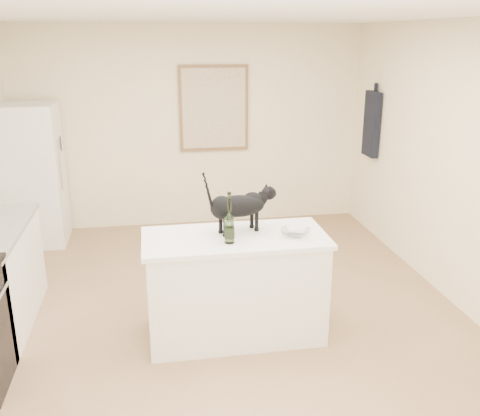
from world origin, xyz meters
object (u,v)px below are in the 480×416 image
fridge (33,175)px  wine_bottle (229,221)px  black_cat (238,209)px  glass_bowl (295,232)px

fridge → wine_bottle: (1.98, -2.69, 0.23)m
black_cat → glass_bowl: 0.50m
wine_bottle → glass_bowl: (0.55, 0.06, -0.15)m
fridge → black_cat: 3.24m
wine_bottle → fridge: bearing=126.4°
black_cat → glass_bowl: size_ratio=2.49×
fridge → black_cat: size_ratio=2.94×
fridge → black_cat: bearing=-49.8°
fridge → wine_bottle: bearing=-53.6°
black_cat → fridge: bearing=113.3°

